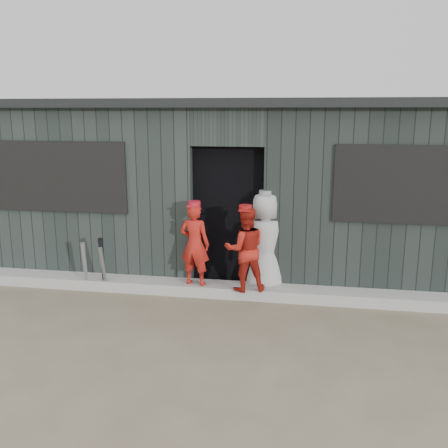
% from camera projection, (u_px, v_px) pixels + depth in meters
% --- Properties ---
extents(ground, '(80.00, 80.00, 0.00)m').
position_uv_depth(ground, '(194.00, 358.00, 5.07)').
color(ground, brown).
rests_on(ground, ground).
extents(curb, '(8.00, 0.36, 0.15)m').
position_uv_depth(curb, '(224.00, 290.00, 6.81)').
color(curb, '#9F9E9A').
rests_on(curb, ground).
extents(bat_left, '(0.09, 0.18, 0.71)m').
position_uv_depth(bat_left, '(85.00, 267.00, 6.89)').
color(bat_left, gray).
rests_on(bat_left, ground).
extents(bat_mid, '(0.07, 0.22, 0.69)m').
position_uv_depth(bat_mid, '(103.00, 269.00, 6.84)').
color(bat_mid, slate).
rests_on(bat_mid, ground).
extents(bat_right, '(0.17, 0.33, 0.80)m').
position_uv_depth(bat_right, '(102.00, 264.00, 6.86)').
color(bat_right, black).
rests_on(bat_right, ground).
extents(player_red_left, '(0.45, 0.33, 1.13)m').
position_uv_depth(player_red_left, '(195.00, 244.00, 6.68)').
color(player_red_left, '#B21E15').
rests_on(player_red_left, curb).
extents(player_red_right, '(0.64, 0.56, 1.12)m').
position_uv_depth(player_red_right, '(245.00, 249.00, 6.47)').
color(player_red_right, '#AA1E14').
rests_on(player_red_right, curb).
extents(player_grey_back, '(0.79, 0.65, 1.40)m').
position_uv_depth(player_grey_back, '(264.00, 243.00, 6.78)').
color(player_grey_back, '#AAAAAA').
rests_on(player_grey_back, ground).
extents(dugout, '(8.30, 3.30, 2.62)m').
position_uv_depth(dugout, '(241.00, 184.00, 8.16)').
color(dugout, black).
rests_on(dugout, ground).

